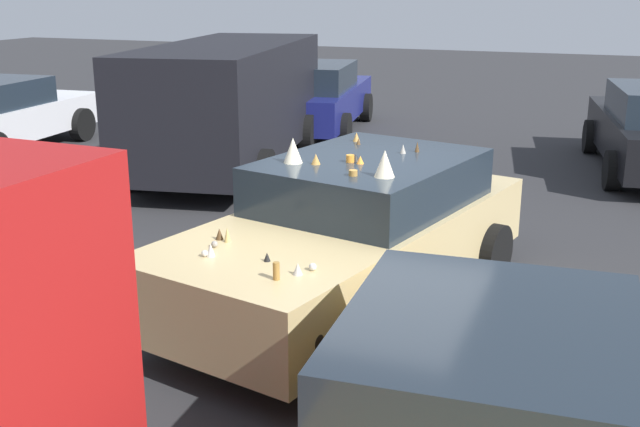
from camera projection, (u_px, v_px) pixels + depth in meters
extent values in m
plane|color=#2D2D30|center=(348.00, 304.00, 7.63)|extent=(60.00, 60.00, 0.00)
cube|color=#D8BC7F|center=(349.00, 246.00, 7.46)|extent=(4.71, 2.73, 0.67)
cube|color=#1E2833|center=(370.00, 181.00, 7.60)|extent=(2.49, 2.10, 0.47)
cylinder|color=black|center=(356.00, 352.00, 5.96)|extent=(0.66, 0.35, 0.63)
cylinder|color=black|center=(181.00, 299.00, 6.95)|extent=(0.66, 0.35, 0.63)
cylinder|color=black|center=(492.00, 253.00, 8.13)|extent=(0.66, 0.35, 0.63)
cylinder|color=black|center=(344.00, 224.00, 9.13)|extent=(0.66, 0.35, 0.63)
ellipsoid|color=black|center=(370.00, 313.00, 6.09)|extent=(0.17, 0.06, 0.09)
ellipsoid|color=black|center=(230.00, 231.00, 7.35)|extent=(0.11, 0.04, 0.08)
ellipsoid|color=black|center=(491.00, 234.00, 8.05)|extent=(0.20, 0.06, 0.14)
ellipsoid|color=black|center=(229.00, 233.00, 7.34)|extent=(0.15, 0.05, 0.08)
ellipsoid|color=black|center=(409.00, 291.00, 6.63)|extent=(0.20, 0.06, 0.11)
ellipsoid|color=black|center=(343.00, 197.00, 8.98)|extent=(0.19, 0.06, 0.09)
ellipsoid|color=black|center=(431.00, 274.00, 6.95)|extent=(0.11, 0.04, 0.13)
ellipsoid|color=black|center=(320.00, 343.00, 5.52)|extent=(0.11, 0.04, 0.12)
ellipsoid|color=black|center=(426.00, 267.00, 6.84)|extent=(0.17, 0.06, 0.15)
cone|color=tan|center=(227.00, 235.00, 6.52)|extent=(0.07, 0.07, 0.13)
cone|color=silver|center=(211.00, 250.00, 6.18)|extent=(0.10, 0.10, 0.11)
sphere|color=gray|center=(215.00, 244.00, 6.40)|extent=(0.05, 0.05, 0.05)
cone|color=#51381E|center=(219.00, 234.00, 6.59)|extent=(0.10, 0.10, 0.10)
cone|color=silver|center=(298.00, 269.00, 5.79)|extent=(0.09, 0.09, 0.09)
cone|color=black|center=(267.00, 257.00, 6.07)|extent=(0.06, 0.06, 0.07)
sphere|color=silver|center=(205.00, 253.00, 6.18)|extent=(0.05, 0.05, 0.05)
cylinder|color=#A87A38|center=(276.00, 271.00, 5.69)|extent=(0.07, 0.07, 0.14)
sphere|color=silver|center=(313.00, 267.00, 5.88)|extent=(0.06, 0.06, 0.06)
cone|color=#51381E|center=(358.00, 141.00, 8.14)|extent=(0.05, 0.05, 0.07)
cylinder|color=orange|center=(350.00, 159.00, 7.33)|extent=(0.11, 0.11, 0.07)
cone|color=orange|center=(360.00, 160.00, 7.27)|extent=(0.10, 0.10, 0.08)
cone|color=#51381E|center=(417.00, 147.00, 7.78)|extent=(0.05, 0.05, 0.11)
cone|color=gray|center=(403.00, 149.00, 7.71)|extent=(0.08, 0.08, 0.09)
cylinder|color=#A87A38|center=(353.00, 173.00, 6.82)|extent=(0.11, 0.11, 0.05)
cone|color=#A87A38|center=(356.00, 137.00, 8.30)|extent=(0.09, 0.09, 0.10)
cone|color=#A87A38|center=(316.00, 159.00, 7.24)|extent=(0.12, 0.12, 0.10)
cone|color=black|center=(355.00, 158.00, 7.37)|extent=(0.13, 0.13, 0.07)
cone|color=gray|center=(293.00, 155.00, 7.51)|extent=(0.09, 0.09, 0.05)
cone|color=beige|center=(385.00, 163.00, 6.75)|extent=(0.18, 0.18, 0.24)
cone|color=beige|center=(293.00, 150.00, 7.29)|extent=(0.18, 0.18, 0.24)
cube|color=black|center=(228.00, 99.00, 12.80)|extent=(5.63, 2.92, 1.79)
cube|color=#1E2833|center=(258.00, 65.00, 14.47)|extent=(0.43, 1.74, 0.64)
cylinder|color=black|center=(204.00, 129.00, 14.74)|extent=(0.75, 0.37, 0.72)
cylinder|color=black|center=(308.00, 133.00, 14.37)|extent=(0.75, 0.37, 0.72)
cylinder|color=black|center=(133.00, 167.00, 11.72)|extent=(0.75, 0.37, 0.72)
cylinder|color=black|center=(263.00, 173.00, 11.35)|extent=(0.75, 0.37, 0.72)
cylinder|color=black|center=(590.00, 136.00, 14.33)|extent=(0.64, 0.32, 0.61)
cylinder|color=black|center=(612.00, 170.00, 11.74)|extent=(0.64, 0.32, 0.61)
cube|color=white|center=(0.00, 121.00, 14.40)|extent=(4.36, 2.03, 0.60)
cylinder|color=black|center=(9.00, 120.00, 15.91)|extent=(0.67, 0.27, 0.65)
cylinder|color=black|center=(82.00, 124.00, 15.43)|extent=(0.67, 0.27, 0.65)
cube|color=navy|center=(314.00, 102.00, 16.43)|extent=(4.71, 2.48, 0.67)
cube|color=#1E2833|center=(309.00, 76.00, 15.86)|extent=(2.41, 1.97, 0.52)
cylinder|color=black|center=(289.00, 105.00, 18.00)|extent=(0.66, 0.32, 0.63)
cylinder|color=black|center=(366.00, 107.00, 17.63)|extent=(0.66, 0.32, 0.63)
cylinder|color=black|center=(254.00, 125.00, 15.40)|extent=(0.66, 0.32, 0.63)
cylinder|color=black|center=(344.00, 129.00, 15.03)|extent=(0.66, 0.32, 0.63)
cube|color=#1E2833|center=(490.00, 353.00, 4.23)|extent=(1.93, 1.71, 0.43)
cylinder|color=black|center=(634.00, 407.00, 5.18)|extent=(0.65, 0.26, 0.63)
cylinder|color=black|center=(376.00, 368.00, 5.70)|extent=(0.65, 0.26, 0.63)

